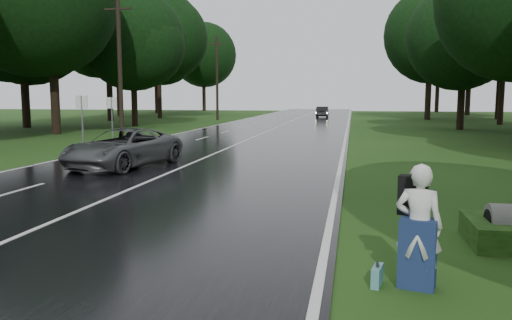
# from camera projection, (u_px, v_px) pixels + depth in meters

# --- Properties ---
(ground) EXTENTS (160.00, 160.00, 0.00)m
(ground) POSITION_uv_depth(u_px,v_px,m) (77.00, 213.00, 11.77)
(ground) COLOR #224514
(ground) RESTS_ON ground
(road) EXTENTS (12.00, 140.00, 0.04)m
(road) POSITION_uv_depth(u_px,v_px,m) (249.00, 139.00, 31.26)
(road) COLOR black
(road) RESTS_ON ground
(lane_center) EXTENTS (0.12, 140.00, 0.01)m
(lane_center) POSITION_uv_depth(u_px,v_px,m) (249.00, 139.00, 31.25)
(lane_center) COLOR silver
(lane_center) RESTS_ON road
(grey_car) EXTENTS (3.41, 5.54, 1.43)m
(grey_car) POSITION_uv_depth(u_px,v_px,m) (123.00, 148.00, 18.99)
(grey_car) COLOR #474B4C
(grey_car) RESTS_ON road
(far_car) EXTENTS (1.45, 4.02, 1.32)m
(far_car) POSITION_uv_depth(u_px,v_px,m) (322.00, 112.00, 61.88)
(far_car) COLOR black
(far_car) RESTS_ON road
(hitchhiker) EXTENTS (0.74, 0.70, 1.78)m
(hitchhiker) POSITION_uv_depth(u_px,v_px,m) (418.00, 231.00, 7.14)
(hitchhiker) COLOR silver
(hitchhiker) RESTS_ON ground
(suitcase) EXTENTS (0.20, 0.42, 0.29)m
(suitcase) POSITION_uv_depth(u_px,v_px,m) (377.00, 276.00, 7.29)
(suitcase) COLOR teal
(suitcase) RESTS_ON ground
(utility_pole_mid) EXTENTS (1.80, 0.28, 9.03)m
(utility_pole_mid) POSITION_uv_depth(u_px,v_px,m) (122.00, 137.00, 33.09)
(utility_pole_mid) COLOR black
(utility_pole_mid) RESTS_ON ground
(utility_pole_far) EXTENTS (1.80, 0.28, 9.13)m
(utility_pole_far) POSITION_uv_depth(u_px,v_px,m) (217.00, 120.00, 56.30)
(utility_pole_far) COLOR black
(utility_pole_far) RESTS_ON ground
(road_sign_a) EXTENTS (0.65, 0.10, 2.70)m
(road_sign_a) POSITION_uv_depth(u_px,v_px,m) (84.00, 149.00, 25.85)
(road_sign_a) COLOR white
(road_sign_a) RESTS_ON ground
(road_sign_b) EXTENTS (0.62, 0.10, 2.59)m
(road_sign_b) POSITION_uv_depth(u_px,v_px,m) (113.00, 143.00, 29.02)
(road_sign_b) COLOR white
(road_sign_b) RESTS_ON ground
(tree_left_d) EXTENTS (10.12, 10.12, 15.82)m
(tree_left_d) POSITION_uv_depth(u_px,v_px,m) (57.00, 134.00, 35.76)
(tree_left_d) COLOR black
(tree_left_d) RESTS_ON ground
(tree_left_e) EXTENTS (8.06, 8.06, 12.59)m
(tree_left_e) POSITION_uv_depth(u_px,v_px,m) (135.00, 126.00, 45.03)
(tree_left_e) COLOR black
(tree_left_e) RESTS_ON ground
(tree_left_f) EXTENTS (10.83, 10.83, 16.91)m
(tree_left_f) POSITION_uv_depth(u_px,v_px,m) (160.00, 118.00, 60.54)
(tree_left_f) COLOR black
(tree_left_f) RESTS_ON ground
(tree_right_e) EXTENTS (7.80, 7.80, 12.18)m
(tree_right_e) POSITION_uv_depth(u_px,v_px,m) (460.00, 130.00, 40.41)
(tree_right_e) COLOR black
(tree_right_e) RESTS_ON ground
(tree_right_f) EXTENTS (10.20, 10.20, 15.94)m
(tree_right_f) POSITION_uv_depth(u_px,v_px,m) (427.00, 120.00, 56.88)
(tree_right_f) COLOR black
(tree_right_f) RESTS_ON ground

